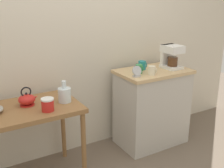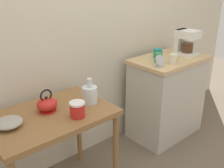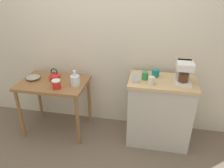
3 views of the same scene
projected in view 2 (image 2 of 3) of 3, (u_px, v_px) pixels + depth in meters
The scene contains 13 objects.
ground_plane at pixel (116, 162), 2.55m from camera, with size 8.00×8.00×0.00m, color #6B5B4C.
back_wall at pixel (94, 7), 2.36m from camera, with size 4.40×0.10×2.80m, color beige.
wooden_table at pixel (51, 126), 1.92m from camera, with size 0.88×0.59×0.75m.
kitchen_counter at pixel (166, 97), 2.87m from camera, with size 0.80×0.50×0.88m.
bowl_stoneware at pixel (8, 123), 1.71m from camera, with size 0.18×0.18×0.06m.
teakettle at pixel (47, 104), 1.90m from camera, with size 0.18×0.15×0.17m.
glass_carafe_vase at pixel (90, 94), 2.03m from camera, with size 0.12×0.12×0.20m.
canister_enamel at pixel (77, 109), 1.83m from camera, with size 0.11×0.11×0.11m.
coffee_maker at pixel (186, 41), 2.77m from camera, with size 0.18×0.22×0.26m.
mug_tall_green at pixel (158, 58), 2.55m from camera, with size 0.08×0.07×0.09m.
mug_small_cream at pixel (173, 59), 2.52m from camera, with size 0.08×0.08×0.09m.
mug_dark_teal at pixel (158, 53), 2.70m from camera, with size 0.09×0.08×0.09m.
table_clock at pixel (160, 62), 2.42m from camera, with size 0.10×0.05×0.11m.
Camera 2 is at (-1.39, -1.54, 1.66)m, focal length 42.68 mm.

